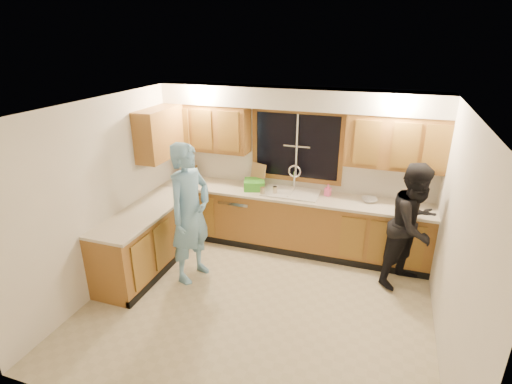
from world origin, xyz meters
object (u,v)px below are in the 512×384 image
at_px(stove, 124,259).
at_px(bowl, 369,200).
at_px(sink, 291,197).
at_px(man, 190,213).
at_px(dish_crate, 254,185).
at_px(knife_block, 194,172).
at_px(woman, 414,226).
at_px(soap_bottle, 328,190).
at_px(dishwasher, 240,216).

xyz_separation_m(stove, bowl, (2.97, 1.88, 0.50)).
distance_m(sink, man, 1.66).
distance_m(man, dish_crate, 1.35).
relative_size(knife_block, bowl, 0.96).
xyz_separation_m(man, knife_block, (-0.66, 1.42, 0.05)).
xyz_separation_m(stove, dish_crate, (1.20, 1.82, 0.54)).
distance_m(woman, dish_crate, 2.42).
xyz_separation_m(stove, soap_bottle, (2.35, 1.92, 0.56)).
relative_size(dishwasher, dish_crate, 2.55).
relative_size(dishwasher, man, 0.42).
bearing_deg(soap_bottle, dish_crate, -175.18).
bearing_deg(sink, knife_block, 174.62).
bearing_deg(bowl, man, -149.57).
relative_size(stove, man, 0.46).
bearing_deg(knife_block, dish_crate, -26.51).
height_order(man, bowl, man).
bearing_deg(soap_bottle, man, -140.19).
relative_size(knife_block, dish_crate, 0.66).
relative_size(woman, knife_block, 8.07).
relative_size(sink, dish_crate, 2.68).
distance_m(sink, bowl, 1.17).
bearing_deg(bowl, dishwasher, -177.87).
bearing_deg(man, soap_bottle, -35.94).
bearing_deg(soap_bottle, knife_block, 178.31).
bearing_deg(woman, stove, 147.08).
height_order(dishwasher, stove, stove).
bearing_deg(soap_bottle, sink, -170.05).
xyz_separation_m(dish_crate, soap_bottle, (1.14, 0.10, 0.02)).
bearing_deg(dishwasher, woman, -9.36).
relative_size(sink, stove, 0.96).
bearing_deg(woman, knife_block, 116.16).
height_order(sink, soap_bottle, sink).
bearing_deg(sink, dishwasher, -179.01).
bearing_deg(woman, soap_bottle, 102.14).
bearing_deg(sink, stove, -134.61).
bearing_deg(bowl, soap_bottle, 176.68).
distance_m(dishwasher, bowl, 2.09).
xyz_separation_m(dishwasher, soap_bottle, (1.40, 0.11, 0.60)).
height_order(dishwasher, soap_bottle, soap_bottle).
distance_m(stove, woman, 3.85).
bearing_deg(dish_crate, stove, -123.42).
bearing_deg(man, dishwasher, 3.84).
distance_m(knife_block, soap_bottle, 2.29).
bearing_deg(bowl, knife_block, 177.96).
xyz_separation_m(woman, knife_block, (-3.52, 0.61, 0.17)).
xyz_separation_m(man, woman, (2.86, 0.81, -0.11)).
xyz_separation_m(sink, bowl, (1.17, 0.06, 0.08)).
bearing_deg(woman, dish_crate, 115.35).
relative_size(stove, soap_bottle, 4.86).
distance_m(soap_bottle, bowl, 0.62).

